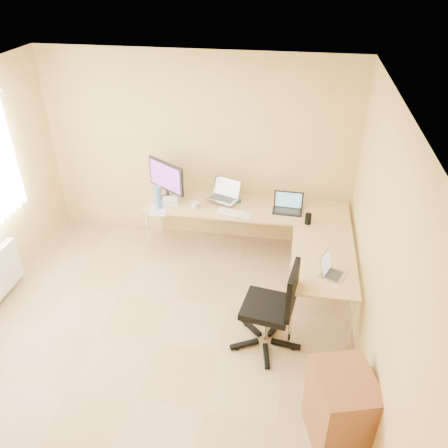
% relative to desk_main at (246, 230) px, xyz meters
% --- Properties ---
extents(floor, '(4.50, 4.50, 0.00)m').
position_rel_desk_main_xyz_m(floor, '(-0.72, -1.85, -0.36)').
color(floor, tan).
rests_on(floor, ground).
extents(ceiling, '(4.50, 4.50, 0.00)m').
position_rel_desk_main_xyz_m(ceiling, '(-0.72, -1.85, 2.24)').
color(ceiling, white).
rests_on(ceiling, ground).
extents(wall_back, '(4.50, 0.00, 4.50)m').
position_rel_desk_main_xyz_m(wall_back, '(-0.72, 0.40, 0.93)').
color(wall_back, '#E8C674').
rests_on(wall_back, ground).
extents(wall_right, '(0.00, 4.50, 4.50)m').
position_rel_desk_main_xyz_m(wall_right, '(1.38, -1.85, 0.93)').
color(wall_right, '#E8C674').
rests_on(wall_right, ground).
extents(desk_main, '(2.65, 0.70, 0.73)m').
position_rel_desk_main_xyz_m(desk_main, '(0.00, 0.00, 0.00)').
color(desk_main, tan).
rests_on(desk_main, ground).
extents(desk_return, '(0.70, 1.30, 0.73)m').
position_rel_desk_main_xyz_m(desk_return, '(0.98, -1.00, 0.00)').
color(desk_return, tan).
rests_on(desk_return, ground).
extents(monitor, '(0.64, 0.52, 0.54)m').
position_rel_desk_main_xyz_m(monitor, '(-1.08, 0.03, 0.64)').
color(monitor, black).
rests_on(monitor, desk_main).
extents(book_stack, '(0.30, 0.35, 0.05)m').
position_rel_desk_main_xyz_m(book_stack, '(-0.23, 0.18, 0.39)').
color(book_stack, '#1C5A50').
rests_on(book_stack, desk_main).
extents(laptop_center, '(0.47, 0.42, 0.25)m').
position_rel_desk_main_xyz_m(laptop_center, '(-0.33, 0.06, 0.54)').
color(laptop_center, silver).
rests_on(laptop_center, desk_main).
extents(laptop_black, '(0.38, 0.29, 0.24)m').
position_rel_desk_main_xyz_m(laptop_black, '(0.53, -0.04, 0.48)').
color(laptop_black, black).
rests_on(laptop_black, desk_main).
extents(keyboard, '(0.48, 0.24, 0.02)m').
position_rel_desk_main_xyz_m(keyboard, '(-0.12, -0.21, 0.38)').
color(keyboard, silver).
rests_on(keyboard, desk_main).
extents(mouse, '(0.12, 0.10, 0.04)m').
position_rel_desk_main_xyz_m(mouse, '(-0.09, -0.30, 0.38)').
color(mouse, white).
rests_on(mouse, desk_main).
extents(mug, '(0.12, 0.12, 0.10)m').
position_rel_desk_main_xyz_m(mug, '(-0.65, -0.17, 0.41)').
color(mug, silver).
rests_on(mug, desk_main).
extents(cd_stack, '(0.15, 0.15, 0.03)m').
position_rel_desk_main_xyz_m(cd_stack, '(-0.68, -0.10, 0.38)').
color(cd_stack, white).
rests_on(cd_stack, desk_main).
extents(water_bottle, '(0.10, 0.10, 0.32)m').
position_rel_desk_main_xyz_m(water_bottle, '(-1.13, -0.23, 0.52)').
color(water_bottle, '#4D7CB4').
rests_on(water_bottle, desk_main).
extents(papers, '(0.24, 0.32, 0.01)m').
position_rel_desk_main_xyz_m(papers, '(-1.11, -0.30, 0.37)').
color(papers, silver).
rests_on(papers, desk_main).
extents(white_box, '(0.23, 0.18, 0.07)m').
position_rel_desk_main_xyz_m(white_box, '(-1.01, -0.09, 0.40)').
color(white_box, white).
rests_on(white_box, desk_main).
extents(desk_fan, '(0.28, 0.28, 0.28)m').
position_rel_desk_main_xyz_m(desk_fan, '(-1.13, 0.20, 0.51)').
color(desk_fan, white).
rests_on(desk_fan, desk_main).
extents(black_cup, '(0.08, 0.08, 0.14)m').
position_rel_desk_main_xyz_m(black_cup, '(0.79, -0.30, 0.43)').
color(black_cup, black).
rests_on(black_cup, desk_main).
extents(laptop_return, '(0.35, 0.32, 0.19)m').
position_rel_desk_main_xyz_m(laptop_return, '(1.06, -1.29, 0.46)').
color(laptop_return, '#B7B7B7').
rests_on(laptop_return, desk_return).
extents(office_chair, '(0.72, 0.72, 1.05)m').
position_rel_desk_main_xyz_m(office_chair, '(0.42, -1.63, 0.14)').
color(office_chair, black).
rests_on(office_chair, ground).
extents(cabinet, '(0.60, 0.67, 0.78)m').
position_rel_desk_main_xyz_m(cabinet, '(1.13, -2.63, -0.01)').
color(cabinet, '#954E27').
rests_on(cabinet, ground).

